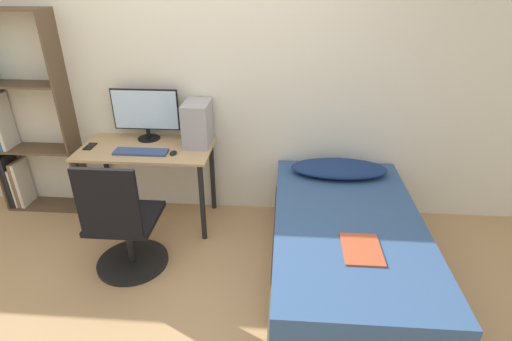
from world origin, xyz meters
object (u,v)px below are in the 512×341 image
at_px(office_chair, 124,231).
at_px(bed, 345,250).
at_px(pc_tower, 198,123).
at_px(monitor, 146,112).
at_px(keyboard, 141,152).
at_px(bookshelf, 14,123).

height_order(office_chair, bed, office_chair).
distance_m(office_chair, bed, 1.63).
height_order(bed, pc_tower, pc_tower).
xyz_separation_m(office_chair, pc_tower, (0.43, 0.79, 0.56)).
height_order(monitor, keyboard, monitor).
height_order(office_chair, keyboard, office_chair).
bearing_deg(bed, keyboard, 161.94).
distance_m(bed, monitor, 2.00).
xyz_separation_m(keyboard, pc_tower, (0.43, 0.23, 0.17)).
distance_m(office_chair, pc_tower, 1.06).
xyz_separation_m(office_chair, bed, (1.63, 0.02, -0.10)).
distance_m(office_chair, keyboard, 0.68).
bearing_deg(bed, office_chair, -179.15).
bearing_deg(bed, bookshelf, 164.04).
relative_size(office_chair, monitor, 1.62).
height_order(office_chair, monitor, monitor).
relative_size(bookshelf, bed, 0.95).
bearing_deg(office_chair, keyboard, 90.81).
bearing_deg(monitor, keyboard, -84.35).
distance_m(monitor, pc_tower, 0.47).
bearing_deg(pc_tower, monitor, 171.16).
bearing_deg(keyboard, bookshelf, 166.89).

